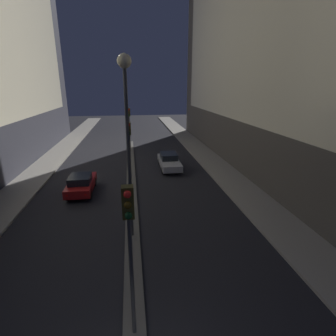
# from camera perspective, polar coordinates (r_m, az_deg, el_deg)

# --- Properties ---
(building_right) EXTENTS (6.01, 40.22, 26.58)m
(building_right) POSITION_cam_1_polar(r_m,az_deg,el_deg) (27.35, 21.82, 28.68)
(building_right) COLOR #4C4742
(building_right) RESTS_ON ground
(median_strip) EXTENTS (0.75, 31.25, 0.13)m
(median_strip) POSITION_cam_1_polar(r_m,az_deg,el_deg) (21.55, -8.02, -2.82)
(median_strip) COLOR #56544F
(median_strip) RESTS_ON ground
(traffic_light_near) EXTENTS (0.32, 0.42, 4.91)m
(traffic_light_near) POSITION_cam_1_polar(r_m,az_deg,el_deg) (7.41, -8.39, -13.58)
(traffic_light_near) COLOR #383838
(traffic_light_near) RESTS_ON median_strip
(traffic_light_mid) EXTENTS (0.32, 0.42, 4.91)m
(traffic_light_mid) POSITION_cam_1_polar(r_m,az_deg,el_deg) (18.99, -8.45, 5.84)
(traffic_light_mid) COLOR #383838
(traffic_light_mid) RESTS_ON median_strip
(traffic_light_far) EXTENTS (0.32, 0.42, 4.91)m
(traffic_light_far) POSITION_cam_1_polar(r_m,az_deg,el_deg) (30.63, -8.46, 10.28)
(traffic_light_far) COLOR #383838
(traffic_light_far) RESTS_ON median_strip
(street_lamp) EXTENTS (0.62, 0.62, 8.68)m
(street_lamp) POSITION_cam_1_polar(r_m,az_deg,el_deg) (12.06, -9.03, 12.43)
(street_lamp) COLOR #383838
(street_lamp) RESTS_ON median_strip
(car_left_lane) EXTENTS (1.71, 4.05, 1.40)m
(car_left_lane) POSITION_cam_1_polar(r_m,az_deg,el_deg) (20.01, -18.39, -3.23)
(car_left_lane) COLOR maroon
(car_left_lane) RESTS_ON ground
(car_right_lane) EXTENTS (1.72, 4.71, 1.40)m
(car_right_lane) POSITION_cam_1_polar(r_m,az_deg,el_deg) (24.57, 0.24, 1.53)
(car_right_lane) COLOR #B2B2B7
(car_right_lane) RESTS_ON ground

